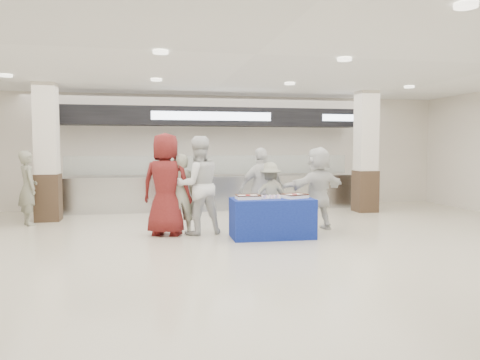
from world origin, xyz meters
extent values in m
plane|color=beige|center=(0.00, 0.00, 0.00)|extent=(14.00, 14.00, 0.00)
cube|color=#B3B6BA|center=(0.00, 5.40, 0.45)|extent=(8.00, 0.80, 0.90)
cube|color=#B3B6BA|center=(0.00, 5.40, 0.92)|extent=(8.00, 0.85, 0.04)
cube|color=white|center=(0.00, 5.10, 1.25)|extent=(7.60, 0.02, 0.50)
cube|color=black|center=(0.00, 5.40, 2.55)|extent=(8.40, 0.70, 0.50)
cube|color=white|center=(0.00, 5.04, 2.55)|extent=(3.20, 0.03, 0.22)
cube|color=white|center=(3.80, 5.04, 2.55)|extent=(1.40, 0.03, 0.18)
cube|color=#352518|center=(-4.00, 4.20, 0.55)|extent=(0.55, 0.55, 1.10)
cube|color=silver|center=(-4.00, 4.20, 2.15)|extent=(0.50, 0.50, 2.10)
cube|color=#352518|center=(4.00, 4.20, 0.55)|extent=(0.55, 0.55, 1.10)
cube|color=silver|center=(4.00, 4.20, 2.15)|extent=(0.50, 0.50, 2.10)
cube|color=navy|center=(0.60, 1.19, 0.38)|extent=(1.57, 0.82, 0.75)
cube|color=white|center=(0.13, 1.19, 0.78)|extent=(0.44, 0.34, 0.07)
cube|color=#4C2515|center=(0.13, 1.19, 0.83)|extent=(0.44, 0.34, 0.02)
cylinder|color=maroon|center=(0.13, 1.19, 0.82)|extent=(0.10, 0.10, 0.01)
cube|color=white|center=(1.04, 1.19, 0.78)|extent=(0.54, 0.48, 0.07)
cube|color=#4C2515|center=(1.04, 1.19, 0.83)|extent=(0.54, 0.48, 0.02)
cylinder|color=maroon|center=(1.04, 1.19, 0.82)|extent=(0.13, 0.13, 0.01)
cube|color=silver|center=(0.54, 1.20, 0.76)|extent=(0.39, 0.29, 0.01)
imported|color=maroon|center=(-1.36, 1.83, 1.00)|extent=(1.14, 0.95, 2.00)
imported|color=gray|center=(-1.08, 1.83, 0.80)|extent=(0.60, 0.41, 1.59)
imported|color=white|center=(-0.74, 1.83, 0.97)|extent=(1.08, 0.93, 1.94)
imported|color=white|center=(0.57, 1.87, 0.86)|extent=(1.06, 0.59, 1.71)
imported|color=gray|center=(0.70, 1.83, 0.71)|extent=(0.99, 0.67, 1.42)
imported|color=white|center=(1.76, 1.83, 0.87)|extent=(1.68, 1.09, 1.73)
imported|color=gray|center=(-4.31, 3.65, 0.83)|extent=(0.62, 0.72, 1.65)
camera|label=1|loc=(-1.74, -7.35, 1.72)|focal=35.00mm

